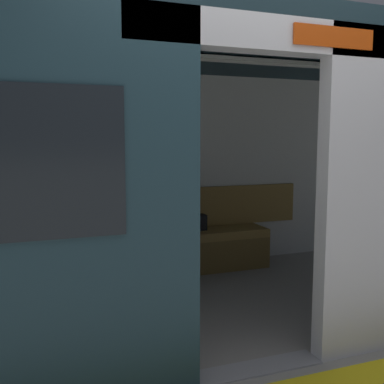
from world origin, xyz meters
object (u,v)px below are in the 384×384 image
at_px(bench_seat, 162,244).
at_px(handbag, 194,223).
at_px(train_car, 189,134).
at_px(grab_pole_door, 176,195).
at_px(book, 128,234).
at_px(person_seated, 162,214).

xyz_separation_m(bench_seat, handbag, (-0.39, -0.08, 0.19)).
relative_size(train_car, handbag, 24.62).
bearing_deg(bench_seat, grab_pole_door, 76.87).
height_order(train_car, book, train_car).
distance_m(book, grab_pole_door, 1.76).
bearing_deg(handbag, person_seated, 17.77).
bearing_deg(book, train_car, 101.06).
bearing_deg(train_car, bench_seat, -92.87).
bearing_deg(train_car, person_seated, -92.36).
bearing_deg(bench_seat, train_car, 87.13).
bearing_deg(train_car, handbag, -112.87).
xyz_separation_m(book, grab_pole_door, (0.02, 1.65, 0.61)).
distance_m(bench_seat, person_seated, 0.33).
height_order(handbag, grab_pole_door, grab_pole_door).
bearing_deg(grab_pole_door, person_seated, -103.18).
relative_size(train_car, person_seated, 5.47).
bearing_deg(bench_seat, person_seated, 78.37).
height_order(train_car, grab_pole_door, train_car).
distance_m(person_seated, book, 0.42).
height_order(book, grab_pole_door, grab_pole_door).
height_order(person_seated, grab_pole_door, grab_pole_door).
bearing_deg(bench_seat, handbag, -168.92).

